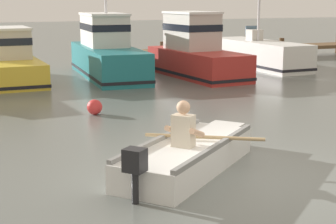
{
  "coord_description": "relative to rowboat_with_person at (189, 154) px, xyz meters",
  "views": [
    {
      "loc": [
        -4.45,
        -6.81,
        2.76
      ],
      "look_at": [
        -0.48,
        2.92,
        0.55
      ],
      "focal_mm": 57.89,
      "sensor_mm": 36.0,
      "label": 1
    }
  ],
  "objects": [
    {
      "name": "moored_boat_white",
      "position": [
        8.24,
        11.25,
        0.27
      ],
      "size": [
        1.74,
        5.43,
        4.81
      ],
      "color": "white",
      "rests_on": "ground"
    },
    {
      "name": "moored_boat_red",
      "position": [
        4.71,
        9.84,
        0.6
      ],
      "size": [
        2.14,
        4.92,
        2.3
      ],
      "color": "#B72D28",
      "rests_on": "ground"
    },
    {
      "name": "moored_boat_yellow",
      "position": [
        -1.69,
        11.15,
        0.42
      ],
      "size": [
        2.04,
        4.72,
        1.81
      ],
      "color": "gold",
      "rests_on": "ground"
    },
    {
      "name": "moored_boat_teal",
      "position": [
        1.77,
        11.06,
        0.59
      ],
      "size": [
        2.06,
        5.92,
        4.41
      ],
      "color": "#1E727A",
      "rests_on": "ground"
    },
    {
      "name": "mooring_buoy",
      "position": [
        -0.34,
        4.76,
        -0.06
      ],
      "size": [
        0.37,
        0.37,
        0.37
      ],
      "primitive_type": "sphere",
      "color": "red",
      "rests_on": "ground"
    },
    {
      "name": "ground_plane",
      "position": [
        0.91,
        -0.97,
        -0.25
      ],
      "size": [
        120.0,
        120.0,
        0.0
      ],
      "primitive_type": "plane",
      "color": "slate"
    },
    {
      "name": "wooden_dock",
      "position": [
        10.01,
        14.17,
        0.22
      ],
      "size": [
        11.08,
        1.64,
        1.04
      ],
      "color": "brown",
      "rests_on": "ground"
    },
    {
      "name": "rowboat_with_person",
      "position": [
        0.0,
        0.0,
        0.0
      ],
      "size": [
        3.2,
        2.9,
        1.19
      ],
      "color": "white",
      "rests_on": "ground"
    }
  ]
}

